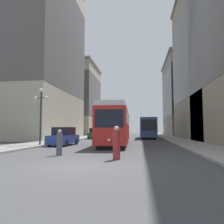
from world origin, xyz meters
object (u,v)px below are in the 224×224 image
transit_bus (147,127)px  pedestrian_crossing_far (59,143)px  parked_car_left_near (95,134)px  pedestrian_crossing_near (116,144)px  lamp_post_left_near (41,107)px  parked_car_left_mid (64,137)px  streetcar (116,125)px

transit_bus → pedestrian_crossing_far: size_ratio=7.42×
parked_car_left_near → pedestrian_crossing_near: 25.10m
parked_car_left_near → lamp_post_left_near: (-1.90, -16.25, 2.89)m
parked_car_left_near → pedestrian_crossing_far: bearing=-86.7°
parked_car_left_mid → pedestrian_crossing_near: parked_car_left_mid is taller
streetcar → pedestrian_crossing_far: streetcar is taller
parked_car_left_mid → pedestrian_crossing_far: size_ratio=2.76×
lamp_post_left_near → pedestrian_crossing_far: bearing=-55.8°
pedestrian_crossing_near → lamp_post_left_near: 11.88m
pedestrian_crossing_near → pedestrian_crossing_far: pedestrian_crossing_near is taller
pedestrian_crossing_far → parked_car_left_mid: bearing=130.5°
pedestrian_crossing_far → lamp_post_left_near: lamp_post_left_near is taller
parked_car_left_mid → lamp_post_left_near: (-1.90, -1.22, 2.89)m
parked_car_left_near → pedestrian_crossing_near: bearing=-78.6°
streetcar → lamp_post_left_near: (-6.94, -3.38, 1.63)m
transit_bus → parked_car_left_near: bearing=-163.1°
parked_car_left_mid → parked_car_left_near: bearing=93.3°
transit_bus → lamp_post_left_near: size_ratio=2.19×
streetcar → parked_car_left_near: 13.88m
parked_car_left_near → parked_car_left_mid: (0.00, -15.03, -0.00)m
pedestrian_crossing_far → pedestrian_crossing_near: bearing=2.1°
streetcar → lamp_post_left_near: size_ratio=2.55×
pedestrian_crossing_near → pedestrian_crossing_far: size_ratio=1.12×
streetcar → parked_car_left_near: streetcar is taller
pedestrian_crossing_near → pedestrian_crossing_far: bearing=-165.2°
parked_car_left_near → transit_bus: bearing=14.0°
parked_car_left_near → parked_car_left_mid: 15.03m
pedestrian_crossing_far → lamp_post_left_near: bearing=146.2°
streetcar → pedestrian_crossing_far: (-2.40, -10.06, -1.35)m
pedestrian_crossing_near → lamp_post_left_near: size_ratio=0.33×
streetcar → pedestrian_crossing_far: bearing=-105.4°
pedestrian_crossing_far → lamp_post_left_near: (-4.54, 6.68, 2.98)m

